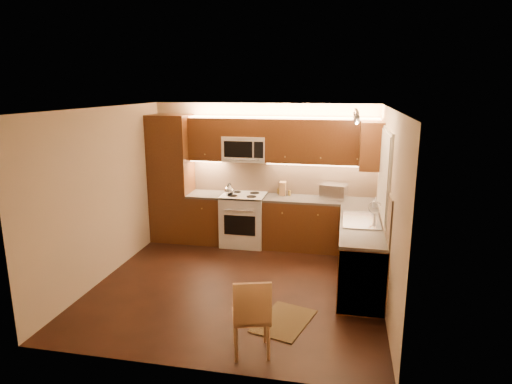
% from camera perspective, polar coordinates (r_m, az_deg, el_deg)
% --- Properties ---
extents(floor, '(4.00, 4.00, 0.01)m').
position_cam_1_polar(floor, '(6.51, -2.30, -11.82)').
color(floor, black).
rests_on(floor, ground).
extents(ceiling, '(4.00, 4.00, 0.01)m').
position_cam_1_polar(ceiling, '(5.90, -2.53, 10.73)').
color(ceiling, beige).
rests_on(ceiling, ground).
extents(wall_back, '(4.00, 0.01, 2.50)m').
position_cam_1_polar(wall_back, '(7.99, 1.00, 2.41)').
color(wall_back, '#C8B293').
rests_on(wall_back, ground).
extents(wall_front, '(4.00, 0.01, 2.50)m').
position_cam_1_polar(wall_front, '(4.26, -8.87, -7.73)').
color(wall_front, '#C8B293').
rests_on(wall_front, ground).
extents(wall_left, '(0.01, 4.00, 2.50)m').
position_cam_1_polar(wall_left, '(6.83, -18.93, -0.22)').
color(wall_left, '#C8B293').
rests_on(wall_left, ground).
extents(wall_right, '(0.01, 4.00, 2.50)m').
position_cam_1_polar(wall_right, '(5.95, 16.67, -2.02)').
color(wall_right, '#C8B293').
rests_on(wall_right, ground).
extents(pantry, '(0.70, 0.60, 2.30)m').
position_cam_1_polar(pantry, '(8.19, -10.82, 1.73)').
color(pantry, '#451F0E').
rests_on(pantry, floor).
extents(base_cab_back_left, '(0.62, 0.60, 0.86)m').
position_cam_1_polar(base_cab_back_left, '(8.14, -6.29, -3.41)').
color(base_cab_back_left, '#451F0E').
rests_on(base_cab_back_left, floor).
extents(counter_back_left, '(0.62, 0.60, 0.04)m').
position_cam_1_polar(counter_back_left, '(8.03, -6.37, -0.33)').
color(counter_back_left, '#32302D').
rests_on(counter_back_left, base_cab_back_left).
extents(base_cab_back_right, '(1.92, 0.60, 0.86)m').
position_cam_1_polar(base_cab_back_right, '(7.79, 8.14, -4.25)').
color(base_cab_back_right, '#451F0E').
rests_on(base_cab_back_right, floor).
extents(counter_back_right, '(1.92, 0.60, 0.04)m').
position_cam_1_polar(counter_back_right, '(7.67, 8.25, -1.04)').
color(counter_back_right, '#32302D').
rests_on(counter_back_right, base_cab_back_right).
extents(base_cab_right, '(0.60, 2.00, 0.86)m').
position_cam_1_polar(base_cab_right, '(6.56, 13.26, -7.91)').
color(base_cab_right, '#451F0E').
rests_on(base_cab_right, floor).
extents(counter_right, '(0.60, 2.00, 0.04)m').
position_cam_1_polar(counter_right, '(6.41, 13.47, -4.16)').
color(counter_right, '#32302D').
rests_on(counter_right, base_cab_right).
extents(dishwasher, '(0.58, 0.60, 0.84)m').
position_cam_1_polar(dishwasher, '(5.91, 13.44, -10.35)').
color(dishwasher, silver).
rests_on(dishwasher, floor).
extents(backsplash_back, '(3.30, 0.02, 0.60)m').
position_cam_1_polar(backsplash_back, '(7.94, 3.47, 1.95)').
color(backsplash_back, tan).
rests_on(backsplash_back, wall_back).
extents(backsplash_right, '(0.02, 2.00, 0.60)m').
position_cam_1_polar(backsplash_right, '(6.34, 16.24, -1.51)').
color(backsplash_right, tan).
rests_on(backsplash_right, wall_right).
extents(upper_cab_back_left, '(0.62, 0.35, 0.75)m').
position_cam_1_polar(upper_cab_back_left, '(7.97, -6.28, 6.85)').
color(upper_cab_back_left, '#451F0E').
rests_on(upper_cab_back_left, wall_back).
extents(upper_cab_back_right, '(1.92, 0.35, 0.75)m').
position_cam_1_polar(upper_cab_back_right, '(7.61, 8.56, 6.47)').
color(upper_cab_back_right, '#451F0E').
rests_on(upper_cab_back_right, wall_back).
extents(upper_cab_bridge, '(0.76, 0.35, 0.31)m').
position_cam_1_polar(upper_cab_bridge, '(7.77, -1.41, 8.39)').
color(upper_cab_bridge, '#451F0E').
rests_on(upper_cab_bridge, wall_back).
extents(upper_cab_right_corner, '(0.35, 0.50, 0.75)m').
position_cam_1_polar(upper_cab_right_corner, '(7.19, 14.66, 5.79)').
color(upper_cab_right_corner, '#451F0E').
rests_on(upper_cab_right_corner, wall_right).
extents(stove, '(0.76, 0.65, 0.92)m').
position_cam_1_polar(stove, '(7.93, -1.58, -3.55)').
color(stove, silver).
rests_on(stove, floor).
extents(microwave, '(0.76, 0.38, 0.44)m').
position_cam_1_polar(microwave, '(7.79, -1.42, 5.63)').
color(microwave, silver).
rests_on(microwave, wall_back).
extents(window_frame, '(0.03, 1.44, 1.24)m').
position_cam_1_polar(window_frame, '(6.40, 16.33, 2.29)').
color(window_frame, silver).
rests_on(window_frame, wall_right).
extents(window_blinds, '(0.02, 1.36, 1.16)m').
position_cam_1_polar(window_blinds, '(6.40, 16.15, 2.30)').
color(window_blinds, silver).
rests_on(window_blinds, wall_right).
extents(sink, '(0.52, 0.86, 0.15)m').
position_cam_1_polar(sink, '(6.53, 13.48, -2.97)').
color(sink, silver).
rests_on(sink, counter_right).
extents(faucet, '(0.20, 0.04, 0.30)m').
position_cam_1_polar(faucet, '(6.52, 15.09, -2.41)').
color(faucet, silver).
rests_on(faucet, counter_right).
extents(track_light_bar, '(0.04, 1.20, 0.03)m').
position_cam_1_polar(track_light_bar, '(6.13, 12.86, 10.14)').
color(track_light_bar, silver).
rests_on(track_light_bar, ceiling).
extents(kettle, '(0.22, 0.22, 0.22)m').
position_cam_1_polar(kettle, '(7.77, -3.48, 0.40)').
color(kettle, silver).
rests_on(kettle, stove).
extents(toaster_oven, '(0.49, 0.41, 0.26)m').
position_cam_1_polar(toaster_oven, '(7.68, 10.01, 0.07)').
color(toaster_oven, silver).
rests_on(toaster_oven, counter_back_right).
extents(knife_block, '(0.12, 0.18, 0.24)m').
position_cam_1_polar(knife_block, '(7.85, 3.47, 0.46)').
color(knife_block, tan).
rests_on(knife_block, counter_back_right).
extents(spice_jar_a, '(0.05, 0.05, 0.09)m').
position_cam_1_polar(spice_jar_a, '(7.88, 3.84, -0.06)').
color(spice_jar_a, silver).
rests_on(spice_jar_a, counter_back_right).
extents(spice_jar_b, '(0.05, 0.05, 0.10)m').
position_cam_1_polar(spice_jar_b, '(7.95, 2.89, 0.12)').
color(spice_jar_b, brown).
rests_on(spice_jar_b, counter_back_right).
extents(spice_jar_c, '(0.05, 0.05, 0.10)m').
position_cam_1_polar(spice_jar_c, '(7.86, 4.09, -0.05)').
color(spice_jar_c, silver).
rests_on(spice_jar_c, counter_back_right).
extents(spice_jar_d, '(0.06, 0.06, 0.09)m').
position_cam_1_polar(spice_jar_d, '(7.84, 4.35, -0.12)').
color(spice_jar_d, olive).
rests_on(spice_jar_d, counter_back_right).
extents(soap_bottle, '(0.09, 0.09, 0.17)m').
position_cam_1_polar(soap_bottle, '(7.30, 15.18, -1.28)').
color(soap_bottle, silver).
rests_on(soap_bottle, counter_right).
extents(rug, '(0.76, 0.95, 0.01)m').
position_cam_1_polar(rug, '(5.59, 3.64, -16.28)').
color(rug, black).
rests_on(rug, floor).
extents(dining_chair, '(0.48, 0.48, 0.88)m').
position_cam_1_polar(dining_chair, '(4.83, -0.63, -15.53)').
color(dining_chair, tan).
rests_on(dining_chair, floor).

